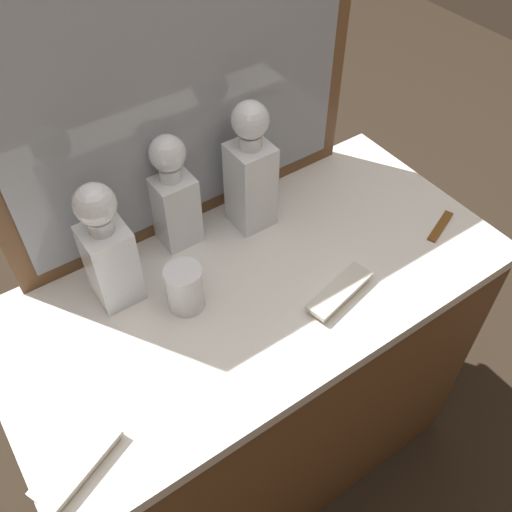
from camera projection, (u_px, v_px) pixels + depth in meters
name	position (u px, v px, depth m)	size (l,w,h in m)	color
ground_plane	(256.00, 448.00, 1.83)	(6.00, 6.00, 0.00)	#2D2319
dresser	(256.00, 381.00, 1.52)	(1.11, 0.55, 0.84)	brown
dresser_mirror	(181.00, 87.00, 1.11)	(0.85, 0.03, 0.68)	brown
crystal_decanter_rear	(109.00, 256.00, 1.10)	(0.09, 0.09, 0.29)	white
crystal_decanter_left	(174.00, 201.00, 1.22)	(0.09, 0.09, 0.28)	white
crystal_decanter_right	(251.00, 178.00, 1.25)	(0.09, 0.09, 0.32)	white
crystal_tumbler_front	(185.00, 289.00, 1.14)	(0.08, 0.08, 0.10)	white
silver_brush_far_right	(77.00, 464.00, 0.93)	(0.17, 0.12, 0.02)	#B7A88C
silver_brush_rear	(339.00, 293.00, 1.17)	(0.17, 0.08, 0.02)	#B7A88C
tortoiseshell_comb	(440.00, 226.00, 1.32)	(0.11, 0.06, 0.01)	brown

